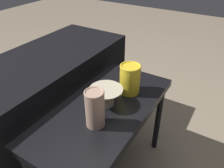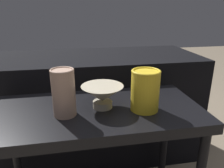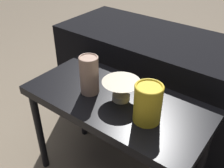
{
  "view_description": "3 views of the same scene",
  "coord_description": "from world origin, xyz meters",
  "views": [
    {
      "loc": [
        -0.68,
        -0.46,
        1.21
      ],
      "look_at": [
        0.06,
        -0.0,
        0.64
      ],
      "focal_mm": 35.0,
      "sensor_mm": 36.0,
      "label": 1
    },
    {
      "loc": [
        -0.08,
        -0.76,
        0.92
      ],
      "look_at": [
        0.06,
        0.0,
        0.64
      ],
      "focal_mm": 35.0,
      "sensor_mm": 36.0,
      "label": 2
    },
    {
      "loc": [
        0.54,
        -0.73,
        1.21
      ],
      "look_at": [
        -0.02,
        -0.01,
        0.61
      ],
      "focal_mm": 42.0,
      "sensor_mm": 36.0,
      "label": 3
    }
  ],
  "objects": [
    {
      "name": "bowl",
      "position": [
        0.02,
        0.01,
        0.6
      ],
      "size": [
        0.16,
        0.16,
        0.09
      ],
      "color": "#B2A88E",
      "rests_on": "table"
    },
    {
      "name": "table",
      "position": [
        0.0,
        0.0,
        0.48
      ],
      "size": [
        0.82,
        0.4,
        0.54
      ],
      "color": "black",
      "rests_on": "ground_plane"
    },
    {
      "name": "couch_backdrop",
      "position": [
        0.0,
        0.5,
        0.32
      ],
      "size": [
        1.32,
        0.5,
        0.65
      ],
      "color": "black",
      "rests_on": "ground_plane"
    },
    {
      "name": "vase_textured_left",
      "position": [
        -0.12,
        -0.03,
        0.63
      ],
      "size": [
        0.08,
        0.08,
        0.17
      ],
      "color": "tan",
      "rests_on": "table"
    },
    {
      "name": "vase_colorful_right",
      "position": [
        0.18,
        -0.04,
        0.63
      ],
      "size": [
        0.11,
        0.11,
        0.16
      ],
      "color": "gold",
      "rests_on": "table"
    }
  ]
}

